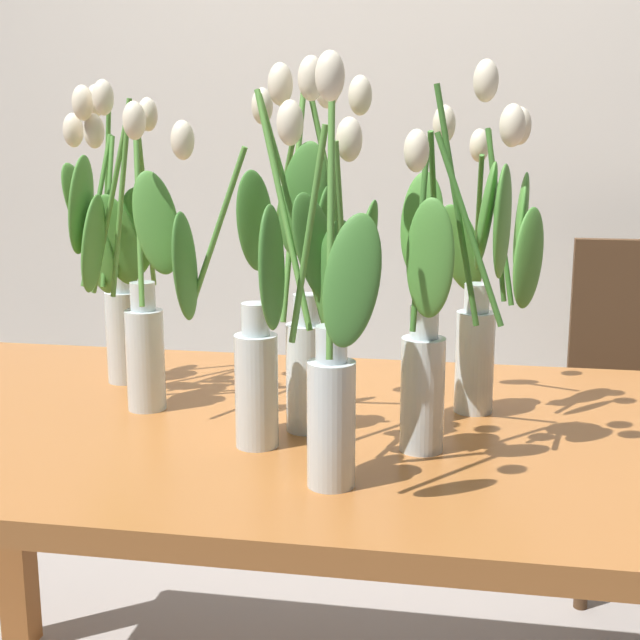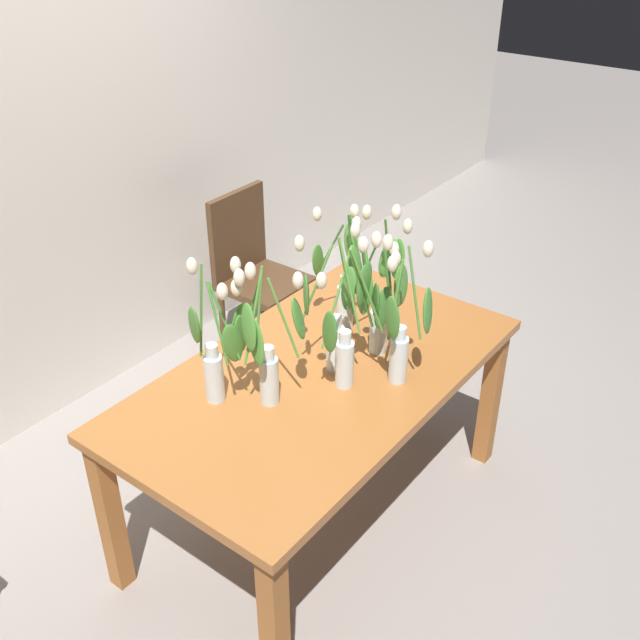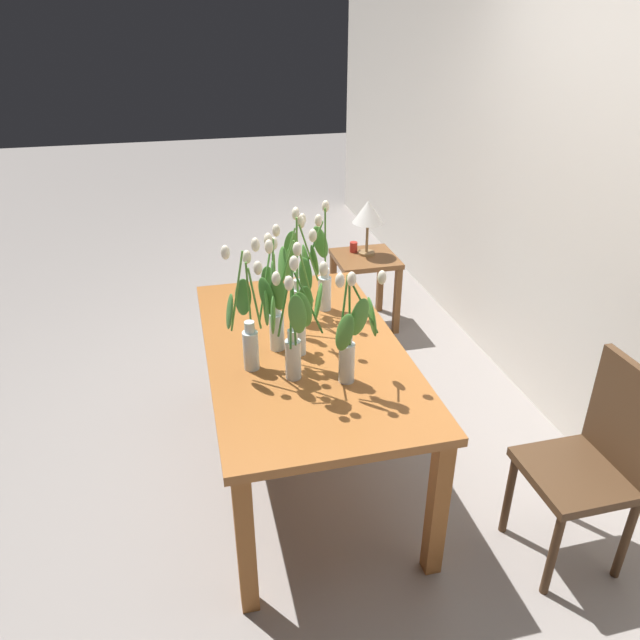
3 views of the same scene
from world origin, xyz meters
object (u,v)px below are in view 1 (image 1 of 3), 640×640
(tulip_vase_5, at_px, (486,300))
(tulip_vase_0, at_px, (112,282))
(tulip_vase_2, at_px, (441,301))
(tulip_vase_3, at_px, (132,279))
(tulip_vase_4, at_px, (306,300))
(dining_table, at_px, (281,471))
(tulip_vase_1, at_px, (327,345))
(tulip_vase_6, at_px, (263,317))

(tulip_vase_5, bearing_deg, tulip_vase_0, 177.49)
(tulip_vase_2, xyz_separation_m, tulip_vase_3, (-0.54, 0.12, -0.00))
(tulip_vase_2, distance_m, tulip_vase_4, 0.22)
(dining_table, relative_size, tulip_vase_4, 2.74)
(dining_table, xyz_separation_m, tulip_vase_1, (0.13, -0.26, 0.30))
(tulip_vase_3, bearing_deg, tulip_vase_4, -11.77)
(tulip_vase_0, distance_m, tulip_vase_3, 0.16)
(tulip_vase_2, bearing_deg, tulip_vase_3, 167.67)
(dining_table, distance_m, tulip_vase_3, 0.42)
(tulip_vase_4, bearing_deg, dining_table, 142.99)
(tulip_vase_1, distance_m, tulip_vase_2, 0.23)
(tulip_vase_6, bearing_deg, tulip_vase_0, 141.41)
(tulip_vase_4, xyz_separation_m, tulip_vase_5, (0.29, 0.17, -0.02))
(dining_table, relative_size, tulip_vase_5, 3.04)
(tulip_vase_0, distance_m, tulip_vase_6, 0.47)
(tulip_vase_0, relative_size, tulip_vase_3, 1.00)
(tulip_vase_6, bearing_deg, tulip_vase_3, 149.65)
(tulip_vase_1, bearing_deg, tulip_vase_2, 49.84)
(dining_table, height_order, tulip_vase_1, tulip_vase_1)
(tulip_vase_4, relative_size, tulip_vase_6, 0.99)
(tulip_vase_2, relative_size, tulip_vase_3, 1.03)
(tulip_vase_1, xyz_separation_m, tulip_vase_6, (-0.12, 0.13, 0.01))
(tulip_vase_0, height_order, tulip_vase_2, tulip_vase_2)
(tulip_vase_2, xyz_separation_m, tulip_vase_5, (0.07, 0.22, -0.04))
(tulip_vase_0, height_order, tulip_vase_5, tulip_vase_0)
(tulip_vase_4, distance_m, tulip_vase_6, 0.11)
(tulip_vase_0, height_order, tulip_vase_1, tulip_vase_1)
(dining_table, height_order, tulip_vase_2, tulip_vase_2)
(tulip_vase_5, bearing_deg, tulip_vase_6, -141.90)
(dining_table, xyz_separation_m, tulip_vase_3, (-0.27, 0.03, 0.33))
(dining_table, bearing_deg, tulip_vase_4, -37.01)
(tulip_vase_5, height_order, tulip_vase_6, tulip_vase_6)
(tulip_vase_3, height_order, tulip_vase_6, tulip_vase_6)
(dining_table, relative_size, tulip_vase_3, 2.79)
(tulip_vase_3, distance_m, tulip_vase_6, 0.32)
(tulip_vase_5, bearing_deg, dining_table, -159.27)
(tulip_vase_1, xyz_separation_m, tulip_vase_3, (-0.40, 0.29, 0.03))
(dining_table, xyz_separation_m, tulip_vase_2, (0.27, -0.09, 0.33))
(tulip_vase_0, bearing_deg, tulip_vase_5, -2.51)
(tulip_vase_3, xyz_separation_m, tulip_vase_6, (0.27, -0.16, -0.02))
(tulip_vase_2, bearing_deg, tulip_vase_0, 158.40)
(tulip_vase_2, bearing_deg, tulip_vase_6, -170.85)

